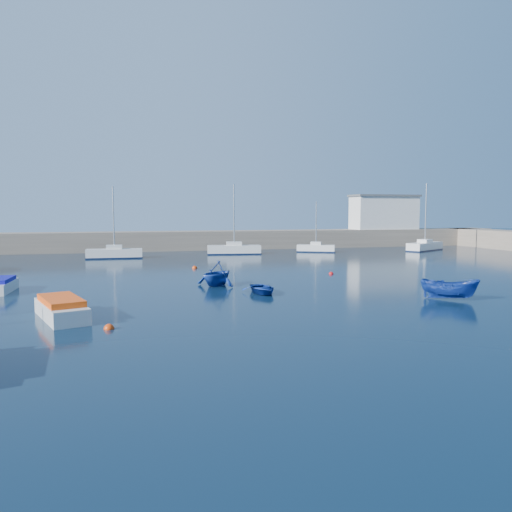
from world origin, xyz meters
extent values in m
plane|color=#0B1E32|center=(0.00, 0.00, 0.00)|extent=(220.00, 220.00, 0.00)
cube|color=#796C5C|center=(0.00, 46.00, 1.30)|extent=(96.00, 4.50, 2.60)
cube|color=silver|center=(30.00, 46.00, 5.10)|extent=(10.00, 4.00, 5.00)
cube|color=silver|center=(-10.15, 35.48, 0.54)|extent=(6.23, 1.92, 1.09)
cylinder|color=#B7BABC|center=(-10.15, 35.48, 4.64)|extent=(0.16, 0.16, 7.10)
cube|color=silver|center=(4.29, 37.36, 0.56)|extent=(6.81, 2.77, 1.12)
cylinder|color=#B7BABC|center=(4.29, 37.36, 4.92)|extent=(0.16, 0.16, 7.61)
cube|color=silver|center=(15.38, 37.57, 0.49)|extent=(4.99, 3.49, 0.97)
cylinder|color=#B7BABC|center=(15.38, 37.57, 3.80)|extent=(0.15, 0.15, 5.65)
cube|color=silver|center=(30.80, 36.16, 0.56)|extent=(7.03, 5.25, 1.11)
cylinder|color=#B7BABC|center=(30.80, 36.16, 5.14)|extent=(0.16, 0.16, 8.05)
cube|color=silver|center=(-12.36, 2.83, 0.40)|extent=(3.12, 5.16, 0.79)
cube|color=#FD4D0E|center=(-12.36, 2.83, 0.94)|extent=(2.67, 3.98, 0.30)
cube|color=silver|center=(-17.21, 12.72, 0.35)|extent=(1.54, 3.94, 0.69)
cube|color=#0E0D92|center=(-17.21, 12.72, 0.82)|extent=(1.43, 2.97, 0.26)
imported|color=navy|center=(-0.52, 7.60, 0.31)|extent=(2.31, 3.13, 0.63)
imported|color=navy|center=(-2.75, 11.74, 0.90)|extent=(4.49, 4.50, 1.80)
imported|color=navy|center=(9.85, 2.38, 0.66)|extent=(3.46, 3.09, 1.31)
sphere|color=red|center=(-10.01, -0.09, 0.00)|extent=(0.49, 0.49, 0.49)
sphere|color=red|center=(7.98, 15.80, 0.00)|extent=(0.40, 0.40, 0.40)
sphere|color=red|center=(12.89, 6.38, 0.00)|extent=(0.44, 0.44, 0.44)
sphere|color=red|center=(-2.73, 23.11, 0.00)|extent=(0.50, 0.50, 0.50)
camera|label=1|loc=(-9.38, -23.51, 5.38)|focal=35.00mm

